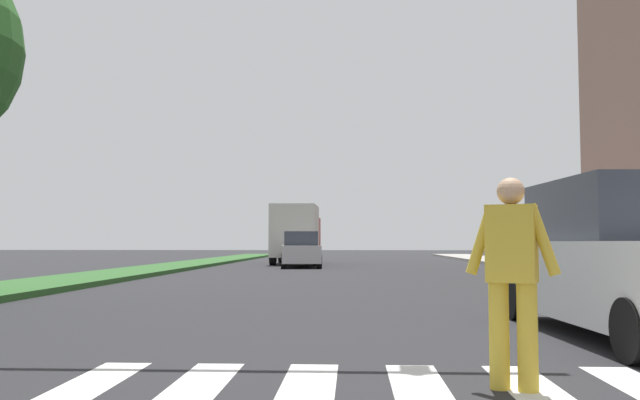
{
  "coord_description": "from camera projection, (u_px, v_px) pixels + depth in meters",
  "views": [
    {
      "loc": [
        -0.09,
        1.31,
        1.17
      ],
      "look_at": [
        -1.02,
        20.62,
        2.39
      ],
      "focal_mm": 37.6,
      "sensor_mm": 36.0,
      "label": 1
    }
  ],
  "objects": [
    {
      "name": "ground_plane",
      "position": [
        354.0,
        270.0,
        28.52
      ],
      "size": [
        140.0,
        140.0,
        0.0
      ],
      "primitive_type": "plane",
      "color": "#262628"
    },
    {
      "name": "crosswalk",
      "position": [
        364.0,
        390.0,
        5.27
      ],
      "size": [
        4.95,
        2.2,
        0.01
      ],
      "color": "silver",
      "rests_on": "ground_plane"
    },
    {
      "name": "median_strip",
      "position": [
        153.0,
        269.0,
        26.92
      ],
      "size": [
        2.59,
        64.0,
        0.15
      ],
      "primitive_type": "cube",
      "color": "#2D5B28",
      "rests_on": "ground_plane"
    },
    {
      "name": "sidewalk_right",
      "position": [
        569.0,
        270.0,
        26.13
      ],
      "size": [
        3.0,
        64.0,
        0.15
      ],
      "primitive_type": "cube",
      "color": "#9E9991",
      "rests_on": "ground_plane"
    },
    {
      "name": "pedestrian_performer",
      "position": [
        512.0,
        272.0,
        5.34
      ],
      "size": [
        0.72,
        0.38,
        1.69
      ],
      "color": "gold",
      "rests_on": "ground_plane"
    },
    {
      "name": "suv_crossing",
      "position": [
        629.0,
        261.0,
        8.38
      ],
      "size": [
        2.22,
        4.71,
        1.97
      ],
      "color": "silver",
      "rests_on": "ground_plane"
    },
    {
      "name": "sedan_midblock",
      "position": [
        301.0,
        251.0,
        31.21
      ],
      "size": [
        2.19,
        4.46,
        1.66
      ],
      "color": "#B7B7BC",
      "rests_on": "ground_plane"
    },
    {
      "name": "truck_box_delivery",
      "position": [
        297.0,
        234.0,
        36.12
      ],
      "size": [
        2.4,
        6.2,
        3.1
      ],
      "color": "maroon",
      "rests_on": "ground_plane"
    }
  ]
}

